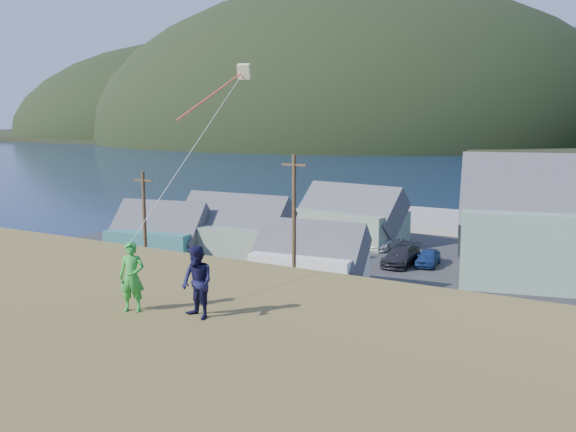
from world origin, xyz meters
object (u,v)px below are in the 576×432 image
object	(u,v)px
kite_flyer_green	(132,277)
kite_flyer_navy	(197,282)
shed_teal	(160,235)
shed_palegreen_far	(351,216)
wharf	(446,222)
shed_white	(310,260)
shed_palegreen_near	(233,232)

from	to	relation	value
kite_flyer_green	kite_flyer_navy	xyz separation A→B (m)	(1.80, 0.40, 0.01)
shed_teal	kite_flyer_green	xyz separation A→B (m)	(24.53, -28.36, 5.76)
shed_palegreen_far	wharf	bearing A→B (deg)	80.07
shed_palegreen_far	kite_flyer_navy	distance (m)	46.81
shed_teal	kite_flyer_green	world-z (taller)	kite_flyer_green
shed_white	kite_flyer_green	xyz separation A→B (m)	(9.12, -26.37, 5.77)
shed_white	kite_flyer_navy	xyz separation A→B (m)	(10.92, -25.97, 5.77)
kite_flyer_green	shed_palegreen_far	bearing A→B (deg)	83.67
shed_palegreen_near	kite_flyer_green	size ratio (longest dim) A/B	5.44
shed_teal	shed_white	size ratio (longest dim) A/B	1.08
shed_white	kite_flyer_navy	world-z (taller)	kite_flyer_navy
shed_teal	shed_palegreen_far	xyz separation A→B (m)	(10.31, 15.68, 0.31)
shed_teal	kite_flyer_navy	world-z (taller)	kite_flyer_navy
kite_flyer_green	shed_palegreen_near	bearing A→B (deg)	97.17
shed_white	shed_palegreen_near	bearing A→B (deg)	147.21
shed_palegreen_near	kite_flyer_green	bearing A→B (deg)	-61.42
shed_palegreen_near	kite_flyer_navy	world-z (taller)	kite_flyer_navy
shed_palegreen_near	shed_palegreen_far	xyz separation A→B (m)	(4.85, 12.79, 0.02)
shed_palegreen_near	kite_flyer_green	world-z (taller)	kite_flyer_green
shed_palegreen_near	kite_flyer_navy	bearing A→B (deg)	-58.74
wharf	shed_palegreen_far	bearing A→B (deg)	-108.52
shed_teal	kite_flyer_green	distance (m)	37.94
wharf	kite_flyer_navy	size ratio (longest dim) A/B	14.25
shed_white	shed_palegreen_far	world-z (taller)	shed_palegreen_far
shed_white	wharf	bearing A→B (deg)	83.60
shed_white	shed_palegreen_far	distance (m)	18.40
shed_palegreen_far	kite_flyer_green	bearing A→B (deg)	-63.52
shed_palegreen_near	shed_white	xyz separation A→B (m)	(9.96, -4.88, -0.29)
shed_palegreen_near	shed_white	distance (m)	11.09
shed_palegreen_far	kite_flyer_navy	bearing A→B (deg)	-61.25
shed_white	kite_flyer_green	size ratio (longest dim) A/B	4.49
wharf	kite_flyer_green	bearing A→B (deg)	-81.05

